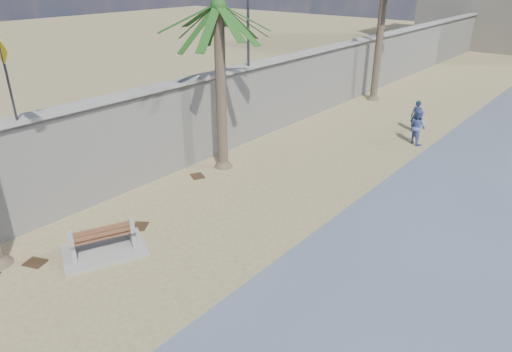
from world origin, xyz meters
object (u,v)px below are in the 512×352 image
Objects in this scene: bench_far at (103,240)px; person_b at (418,125)px; person_a at (417,114)px; palm_mid at (218,8)px.

bench_far is 15.20m from person_b.
bench_far is 1.48× the size of person_b.
person_b is (3.47, 14.79, 0.51)m from bench_far.
palm_mid is at bearing -119.22° from person_a.
person_b is (5.18, 7.88, -5.39)m from palm_mid.
palm_mid reaches higher than person_a.
bench_far is 0.38× the size of palm_mid.
palm_mid reaches higher than bench_far.
person_a reaches higher than bench_far.
bench_far is 9.24m from palm_mid.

